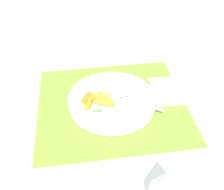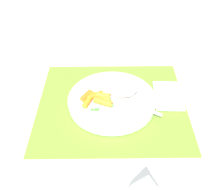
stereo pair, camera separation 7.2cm
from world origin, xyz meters
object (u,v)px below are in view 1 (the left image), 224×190
Objects in this scene: plate at (112,100)px; rice_mound at (121,86)px; fork at (123,100)px; napkin at (165,91)px; carrot_portion at (97,99)px; wine_glass at (169,184)px.

plate is 0.05m from rice_mound.
fork is 1.39× the size of napkin.
napkin is (-0.21, -0.04, -0.02)m from carrot_portion.
napkin is (-0.13, -0.04, -0.02)m from fork.
carrot_portion is (0.07, 0.04, -0.01)m from rice_mound.
wine_glass is (-0.03, 0.30, 0.07)m from fork.
fork reaches higher than plate.
napkin is at bearing 177.18° from rice_mound.
wine_glass is at bearing 99.60° from plate.
rice_mound is at bearing -90.73° from fork.
carrot_portion is 0.07m from fork.
napkin is at bearing -171.15° from plate.
carrot_portion is 0.33m from wine_glass.
plate is 2.70× the size of carrot_portion.
wine_glass is (-0.05, 0.32, 0.09)m from plate.
rice_mound is 0.54× the size of fork.
wine_glass is (-0.02, 0.35, 0.06)m from rice_mound.
carrot_portion is 0.54× the size of fork.
carrot_portion is 0.75× the size of napkin.
plate reaches higher than napkin.
rice_mound is at bearing -132.68° from plate.
napkin is (-0.16, -0.03, -0.01)m from plate.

